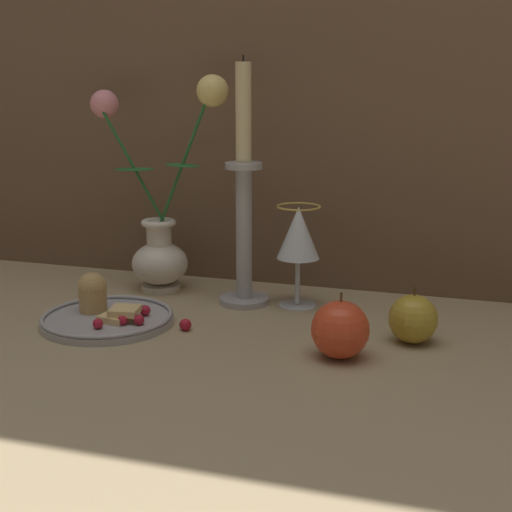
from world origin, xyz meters
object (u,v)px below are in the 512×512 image
Objects in this scene: plate_with_pastries at (105,313)px; apple_near_glass at (413,319)px; apple_beside_vase at (340,330)px; wine_glass at (298,236)px; vase at (160,222)px; candlestick at (244,208)px.

apple_near_glass is at bearing 6.58° from plate_with_pastries.
apple_beside_vase reaches higher than apple_near_glass.
plate_with_pastries is at bearing -146.68° from wine_glass.
candlestick reaches higher than vase.
apple_beside_vase is (0.19, -0.19, -0.12)m from candlestick.
wine_glass is 1.85× the size of apple_beside_vase.
plate_with_pastries is at bearing 174.76° from apple_beside_vase.
plate_with_pastries is at bearing -92.02° from vase.
candlestick is at bearing 135.83° from apple_beside_vase.
plate_with_pastries is (-0.01, -0.19, -0.10)m from vase.
plate_with_pastries is at bearing -137.57° from candlestick.
candlestick is at bearing 159.82° from apple_near_glass.
apple_near_glass is at bearing -17.39° from vase.
plate_with_pastries is 0.32m from wine_glass.
apple_beside_vase is (0.11, -0.20, -0.08)m from wine_glass.
vase is 4.54× the size of apple_near_glass.
apple_beside_vase is (0.36, -0.22, -0.08)m from vase.
apple_near_glass is at bearing -30.98° from wine_glass.
vase is at bearing 162.61° from apple_near_glass.
plate_with_pastries is 0.45m from apple_near_glass.
candlestick is at bearing -171.23° from wine_glass.
apple_beside_vase is 1.11× the size of apple_near_glass.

